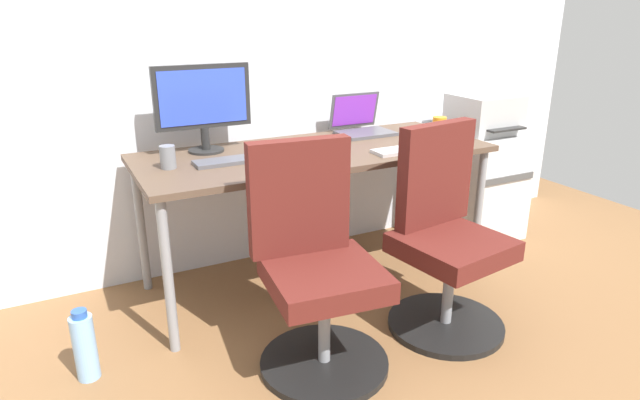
{
  "coord_description": "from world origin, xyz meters",
  "views": [
    {
      "loc": [
        -1.22,
        -2.42,
        1.42
      ],
      "look_at": [
        0.0,
        -0.05,
        0.48
      ],
      "focal_mm": 30.44,
      "sensor_mm": 36.0,
      "label": 1
    }
  ],
  "objects_px": {
    "office_chair_right": "(445,240)",
    "printer": "(484,114)",
    "side_cabinet": "(477,184)",
    "coffee_mug": "(439,125)",
    "water_bottle_on_floor": "(85,346)",
    "office_chair_left": "(316,270)",
    "open_laptop": "(361,124)",
    "desktop_monitor": "(203,102)"
  },
  "relations": [
    {
      "from": "water_bottle_on_floor",
      "to": "open_laptop",
      "type": "height_order",
      "value": "open_laptop"
    },
    {
      "from": "desktop_monitor",
      "to": "coffee_mug",
      "type": "relative_size",
      "value": 5.22
    },
    {
      "from": "office_chair_right",
      "to": "printer",
      "type": "relative_size",
      "value": 2.35
    },
    {
      "from": "office_chair_right",
      "to": "side_cabinet",
      "type": "xyz_separation_m",
      "value": [
        0.91,
        0.77,
        -0.08
      ]
    },
    {
      "from": "coffee_mug",
      "to": "office_chair_right",
      "type": "bearing_deg",
      "value": -125.52
    },
    {
      "from": "water_bottle_on_floor",
      "to": "office_chair_left",
      "type": "bearing_deg",
      "value": -19.43
    },
    {
      "from": "printer",
      "to": "office_chair_right",
      "type": "bearing_deg",
      "value": -139.82
    },
    {
      "from": "open_laptop",
      "to": "office_chair_left",
      "type": "bearing_deg",
      "value": -129.9
    },
    {
      "from": "water_bottle_on_floor",
      "to": "coffee_mug",
      "type": "relative_size",
      "value": 3.37
    },
    {
      "from": "office_chair_left",
      "to": "coffee_mug",
      "type": "xyz_separation_m",
      "value": [
        1.16,
        0.69,
        0.36
      ]
    },
    {
      "from": "office_chair_left",
      "to": "open_laptop",
      "type": "xyz_separation_m",
      "value": [
        0.74,
        0.89,
        0.37
      ]
    },
    {
      "from": "office_chair_right",
      "to": "desktop_monitor",
      "type": "relative_size",
      "value": 1.96
    },
    {
      "from": "side_cabinet",
      "to": "printer",
      "type": "xyz_separation_m",
      "value": [
        0.0,
        -0.0,
        0.46
      ]
    },
    {
      "from": "office_chair_right",
      "to": "printer",
      "type": "xyz_separation_m",
      "value": [
        0.91,
        0.77,
        0.38
      ]
    },
    {
      "from": "office_chair_right",
      "to": "desktop_monitor",
      "type": "bearing_deg",
      "value": 133.76
    },
    {
      "from": "office_chair_left",
      "to": "desktop_monitor",
      "type": "height_order",
      "value": "desktop_monitor"
    },
    {
      "from": "coffee_mug",
      "to": "office_chair_left",
      "type": "bearing_deg",
      "value": -149.17
    },
    {
      "from": "printer",
      "to": "desktop_monitor",
      "type": "xyz_separation_m",
      "value": [
        -1.75,
        0.11,
        0.19
      ]
    },
    {
      "from": "open_laptop",
      "to": "coffee_mug",
      "type": "xyz_separation_m",
      "value": [
        0.41,
        -0.2,
        -0.01
      ]
    },
    {
      "from": "office_chair_left",
      "to": "side_cabinet",
      "type": "relative_size",
      "value": 1.38
    },
    {
      "from": "water_bottle_on_floor",
      "to": "desktop_monitor",
      "type": "xyz_separation_m",
      "value": [
        0.7,
        0.57,
        0.84
      ]
    },
    {
      "from": "water_bottle_on_floor",
      "to": "coffee_mug",
      "type": "bearing_deg",
      "value": 10.53
    },
    {
      "from": "printer",
      "to": "open_laptop",
      "type": "distance_m",
      "value": 0.84
    },
    {
      "from": "office_chair_left",
      "to": "desktop_monitor",
      "type": "xyz_separation_m",
      "value": [
        -0.18,
        0.88,
        0.56
      ]
    },
    {
      "from": "printer",
      "to": "desktop_monitor",
      "type": "relative_size",
      "value": 0.83
    },
    {
      "from": "water_bottle_on_floor",
      "to": "open_laptop",
      "type": "bearing_deg",
      "value": 19.61
    },
    {
      "from": "printer",
      "to": "desktop_monitor",
      "type": "distance_m",
      "value": 1.76
    },
    {
      "from": "printer",
      "to": "desktop_monitor",
      "type": "bearing_deg",
      "value": 176.32
    },
    {
      "from": "side_cabinet",
      "to": "open_laptop",
      "type": "height_order",
      "value": "open_laptop"
    },
    {
      "from": "desktop_monitor",
      "to": "open_laptop",
      "type": "relative_size",
      "value": 1.55
    },
    {
      "from": "office_chair_right",
      "to": "coffee_mug",
      "type": "bearing_deg",
      "value": 54.48
    },
    {
      "from": "side_cabinet",
      "to": "water_bottle_on_floor",
      "type": "xyz_separation_m",
      "value": [
        -2.45,
        -0.46,
        -0.19
      ]
    },
    {
      "from": "side_cabinet",
      "to": "printer",
      "type": "distance_m",
      "value": 0.46
    },
    {
      "from": "side_cabinet",
      "to": "desktop_monitor",
      "type": "relative_size",
      "value": 1.42
    },
    {
      "from": "side_cabinet",
      "to": "desktop_monitor",
      "type": "bearing_deg",
      "value": 176.35
    },
    {
      "from": "office_chair_left",
      "to": "open_laptop",
      "type": "distance_m",
      "value": 1.22
    },
    {
      "from": "printer",
      "to": "side_cabinet",
      "type": "bearing_deg",
      "value": 90.0
    },
    {
      "from": "side_cabinet",
      "to": "office_chair_left",
      "type": "bearing_deg",
      "value": -153.98
    },
    {
      "from": "office_chair_right",
      "to": "water_bottle_on_floor",
      "type": "distance_m",
      "value": 1.6
    },
    {
      "from": "printer",
      "to": "office_chair_left",
      "type": "bearing_deg",
      "value": -154.01
    },
    {
      "from": "office_chair_left",
      "to": "printer",
      "type": "bearing_deg",
      "value": 25.99
    },
    {
      "from": "side_cabinet",
      "to": "coffee_mug",
      "type": "distance_m",
      "value": 0.61
    }
  ]
}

